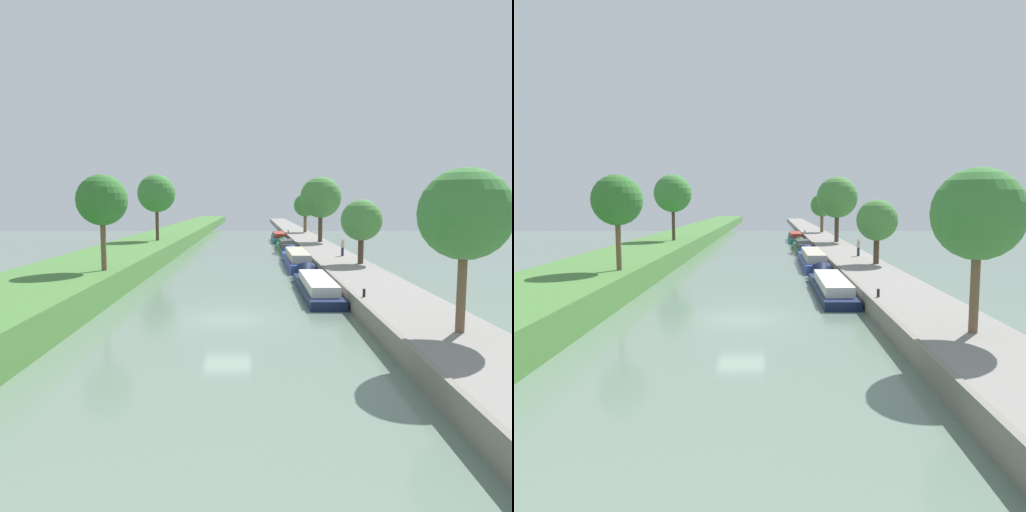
% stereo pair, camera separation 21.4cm
% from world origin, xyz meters
% --- Properties ---
extents(ground_plane, '(160.00, 160.00, 0.00)m').
position_xyz_m(ground_plane, '(0.00, 0.00, 0.00)').
color(ground_plane, slate).
extents(left_grassy_bank, '(7.44, 260.00, 1.78)m').
position_xyz_m(left_grassy_bank, '(-10.92, 0.00, 0.89)').
color(left_grassy_bank, '#477A38').
rests_on(left_grassy_bank, ground_plane).
extents(right_towpath, '(4.41, 260.00, 1.02)m').
position_xyz_m(right_towpath, '(9.40, 0.00, 0.51)').
color(right_towpath, gray).
rests_on(right_towpath, ground_plane).
extents(stone_quay, '(0.25, 260.00, 1.07)m').
position_xyz_m(stone_quay, '(7.07, 0.00, 0.54)').
color(stone_quay, gray).
rests_on(stone_quay, ground_plane).
extents(narrowboat_navy, '(2.15, 12.63, 2.04)m').
position_xyz_m(narrowboat_navy, '(5.72, 8.23, 0.48)').
color(narrowboat_navy, '#141E42').
rests_on(narrowboat_navy, ground_plane).
extents(narrowboat_blue, '(2.11, 13.97, 2.14)m').
position_xyz_m(narrowboat_blue, '(5.71, 22.73, 0.63)').
color(narrowboat_blue, '#283D93').
rests_on(narrowboat_blue, ground_plane).
extents(narrowboat_green, '(1.96, 15.20, 1.91)m').
position_xyz_m(narrowboat_green, '(5.81, 37.41, 0.50)').
color(narrowboat_green, '#1E6033').
rests_on(narrowboat_green, ground_plane).
extents(narrowboat_teal, '(2.02, 11.64, 2.04)m').
position_xyz_m(narrowboat_teal, '(5.55, 52.16, 0.60)').
color(narrowboat_teal, '#195B60').
rests_on(narrowboat_teal, ground_plane).
extents(tree_rightbank_near, '(3.63, 3.63, 6.55)m').
position_xyz_m(tree_rightbank_near, '(9.66, -6.59, 5.73)').
color(tree_rightbank_near, brown).
rests_on(tree_rightbank_near, right_towpath).
extents(tree_rightbank_midnear, '(3.47, 3.47, 5.41)m').
position_xyz_m(tree_rightbank_midnear, '(10.54, 15.48, 4.67)').
color(tree_rightbank_midnear, '#4C3828').
rests_on(tree_rightbank_midnear, right_towpath).
extents(tree_rightbank_midfar, '(5.34, 5.34, 8.47)m').
position_xyz_m(tree_rightbank_midfar, '(10.28, 38.37, 6.80)').
color(tree_rightbank_midfar, '#4C3828').
rests_on(tree_rightbank_midfar, right_towpath).
extents(tree_rightbank_far, '(3.96, 3.96, 6.64)m').
position_xyz_m(tree_rightbank_far, '(10.54, 59.24, 5.64)').
color(tree_rightbank_far, brown).
rests_on(tree_rightbank_far, right_towpath).
extents(tree_leftbank_downstream, '(3.29, 3.29, 6.21)m').
position_xyz_m(tree_leftbank_downstream, '(-8.32, 6.03, 6.31)').
color(tree_leftbank_downstream, brown).
rests_on(tree_leftbank_downstream, left_grassy_bank).
extents(tree_leftbank_upstream, '(4.33, 4.33, 7.59)m').
position_xyz_m(tree_leftbank_upstream, '(-9.65, 31.09, 7.18)').
color(tree_leftbank_upstream, '#4C3828').
rests_on(tree_leftbank_upstream, left_grassy_bank).
extents(person_walking, '(0.34, 0.34, 1.66)m').
position_xyz_m(person_walking, '(10.08, 21.34, 1.90)').
color(person_walking, '#282D42').
rests_on(person_walking, right_towpath).
extents(mooring_bollard_near, '(0.16, 0.16, 0.45)m').
position_xyz_m(mooring_bollard_near, '(7.50, 0.79, 1.25)').
color(mooring_bollard_near, black).
rests_on(mooring_bollard_near, right_towpath).
extents(mooring_bollard_far, '(0.16, 0.16, 0.45)m').
position_xyz_m(mooring_bollard_far, '(7.50, 57.64, 1.25)').
color(mooring_bollard_far, black).
rests_on(mooring_bollard_far, right_towpath).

